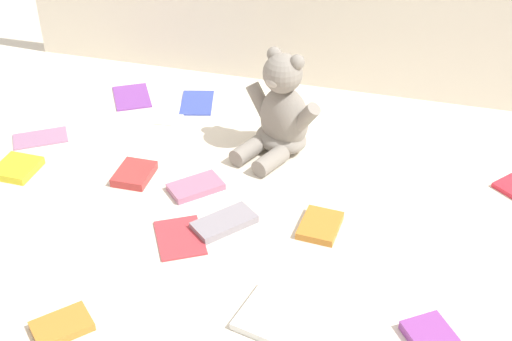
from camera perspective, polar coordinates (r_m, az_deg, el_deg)
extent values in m
plane|color=silver|center=(1.59, 1.00, -0.97)|extent=(3.20, 3.20, 0.00)
ellipsoid|color=gray|center=(1.67, 2.21, 4.29)|extent=(0.15, 0.14, 0.16)
ellipsoid|color=gray|center=(1.69, 2.07, 2.68)|extent=(0.16, 0.15, 0.06)
sphere|color=gray|center=(1.61, 2.20, 7.96)|extent=(0.12, 0.12, 0.09)
ellipsoid|color=#AEA599|center=(1.59, 1.43, 7.30)|extent=(0.05, 0.04, 0.03)
sphere|color=gray|center=(1.62, 1.51, 9.52)|extent=(0.05, 0.05, 0.03)
sphere|color=gray|center=(1.58, 3.39, 8.87)|extent=(0.05, 0.05, 0.03)
cylinder|color=gray|center=(1.69, 0.28, 5.82)|extent=(0.08, 0.06, 0.09)
cylinder|color=gray|center=(1.62, 4.06, 4.32)|extent=(0.08, 0.06, 0.09)
cylinder|color=gray|center=(1.66, -0.67, 1.64)|extent=(0.08, 0.10, 0.04)
cylinder|color=gray|center=(1.62, 1.22, 0.79)|extent=(0.08, 0.10, 0.04)
cube|color=#C73740|center=(1.44, -6.26, -5.43)|extent=(0.14, 0.16, 0.01)
cube|color=#BD3635|center=(1.62, -9.94, -0.28)|extent=(0.08, 0.10, 0.02)
cube|color=orange|center=(1.30, -15.63, -12.18)|extent=(0.12, 0.12, 0.02)
cube|color=yellow|center=(1.71, -18.99, 0.19)|extent=(0.09, 0.10, 0.02)
cube|color=gray|center=(1.46, -2.61, -4.28)|extent=(0.14, 0.14, 0.02)
cube|color=#B16B8D|center=(1.57, -4.96, -1.34)|extent=(0.13, 0.13, 0.02)
cube|color=purple|center=(1.27, 14.31, -13.27)|extent=(0.12, 0.13, 0.02)
cube|color=purple|center=(1.96, -10.15, 6.02)|extent=(0.15, 0.17, 0.01)
cube|color=white|center=(1.28, 0.81, -11.52)|extent=(0.11, 0.14, 0.01)
cube|color=#A57199|center=(1.82, -17.27, 2.59)|extent=(0.15, 0.13, 0.01)
cube|color=#364AB2|center=(1.90, -4.87, 5.60)|extent=(0.12, 0.15, 0.01)
cube|color=orange|center=(1.46, 5.28, -4.51)|extent=(0.09, 0.11, 0.02)
cube|color=white|center=(1.86, -6.95, 4.71)|extent=(0.08, 0.13, 0.01)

